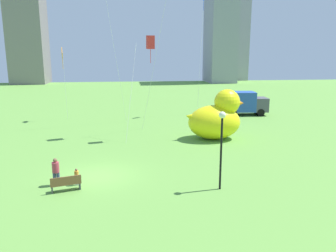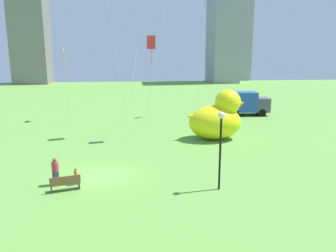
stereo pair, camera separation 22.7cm
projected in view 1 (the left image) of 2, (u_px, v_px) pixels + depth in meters
ground_plane at (99, 176)px, 20.78m from camera, size 140.00×140.00×0.00m
park_bench at (66, 183)px, 18.39m from camera, size 1.71×0.87×0.90m
person_adult at (56, 171)px, 19.13m from camera, size 0.40×0.40×1.64m
person_child at (77, 176)px, 19.25m from camera, size 0.25×0.25×1.00m
giant_inflatable_duck at (216, 118)px, 29.41m from camera, size 5.34×3.42×4.42m
lamppost at (222, 136)px, 18.15m from camera, size 0.38×0.38×4.44m
box_truck at (243, 103)px, 41.03m from camera, size 5.69×2.82×2.85m
city_skyline at (147, 18)px, 84.44m from camera, size 61.43×15.46×35.67m
kite_red at (150, 43)px, 27.93m from camera, size 2.63×3.42×8.96m
kite_blue at (203, 2)px, 38.58m from camera, size 0.94×1.00×14.66m
kite_orange at (62, 55)px, 36.56m from camera, size 0.32×1.26×8.12m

